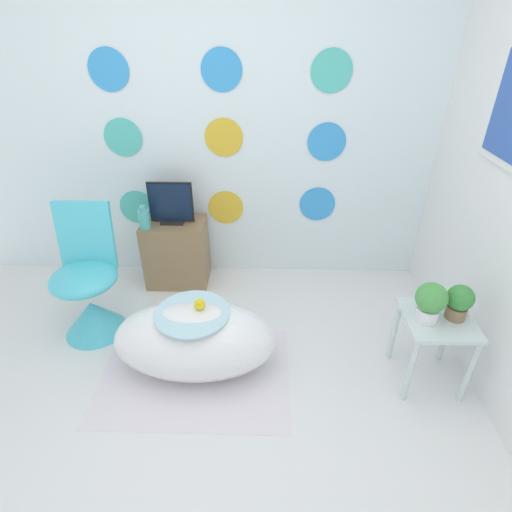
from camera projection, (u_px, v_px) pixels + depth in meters
ground_plane at (197, 466)px, 2.01m from camera, size 12.00×12.00×0.00m
wall_back_dotted at (222, 119)px, 2.94m from camera, size 4.22×0.05×2.60m
rug at (196, 373)px, 2.53m from camera, size 1.18×0.85×0.01m
bathtub at (195, 339)px, 2.47m from camera, size 1.00×0.55×0.46m
rubber_duck at (200, 304)px, 2.34m from camera, size 0.07×0.07×0.08m
chair at (89, 296)px, 2.75m from camera, size 0.44×0.44×0.92m
tv_cabinet at (177, 252)px, 3.28m from camera, size 0.49×0.34×0.55m
tv at (171, 205)px, 3.07m from camera, size 0.34×0.12×0.33m
vase at (144, 218)px, 3.01m from camera, size 0.09×0.09×0.18m
side_table at (435, 331)px, 2.31m from camera, size 0.38×0.38×0.48m
potted_plant_left at (431, 301)px, 2.18m from camera, size 0.17×0.17×0.24m
potted_plant_right at (459, 301)px, 2.20m from camera, size 0.15×0.15×0.21m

